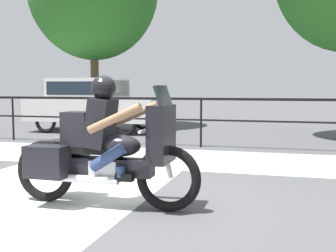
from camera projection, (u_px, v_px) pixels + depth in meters
ground_plane at (117, 205)px, 5.00m from camera, size 120.00×120.00×0.00m
sidewalk_band at (184, 159)px, 8.26m from camera, size 44.00×2.40×0.01m
crosswalk_band at (16, 202)px, 5.15m from camera, size 3.01×6.00×0.01m
fence_railing at (201, 108)px, 9.82m from camera, size 36.00×0.05×1.16m
motorcycle at (102, 149)px, 4.92m from camera, size 2.33×0.76×1.54m
parked_car at (93, 101)px, 13.31m from camera, size 4.23×1.79×1.69m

